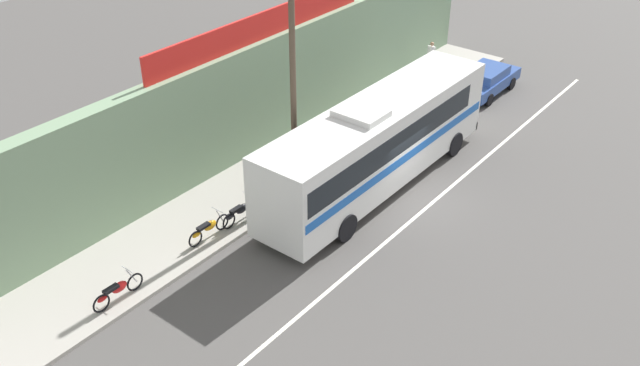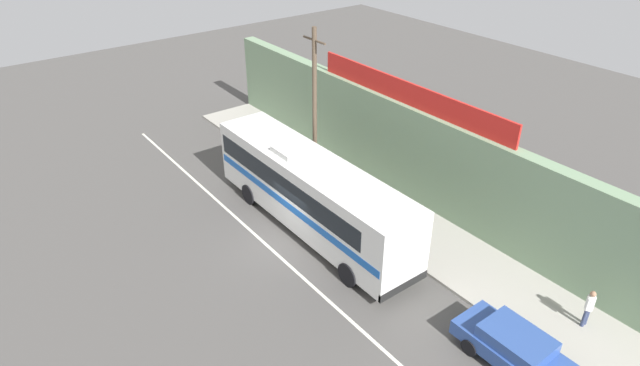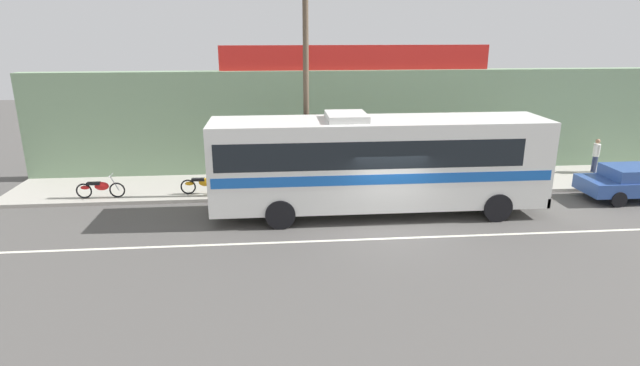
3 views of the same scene
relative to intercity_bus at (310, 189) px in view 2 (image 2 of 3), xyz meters
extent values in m
plane|color=#4F4C49|center=(0.25, -1.61, -2.07)|extent=(70.00, 70.00, 0.00)
cube|color=#A8A399|center=(0.25, 3.59, -2.00)|extent=(30.00, 3.60, 0.14)
cube|color=gray|center=(0.25, 5.74, 0.33)|extent=(30.00, 0.70, 4.80)
cube|color=red|center=(0.11, 5.74, 3.28)|extent=(12.28, 0.12, 1.10)
cube|color=silver|center=(0.25, -2.41, -2.06)|extent=(30.00, 0.14, 0.01)
cube|color=silver|center=(0.09, 0.00, -0.07)|extent=(12.07, 2.51, 3.10)
cube|color=black|center=(-0.40, 0.00, 0.48)|extent=(10.62, 2.53, 0.96)
cube|color=#1956B2|center=(0.09, 0.00, -0.37)|extent=(11.83, 2.53, 0.36)
cube|color=black|center=(6.09, 0.00, 0.38)|extent=(0.04, 2.26, 1.40)
cube|color=black|center=(6.08, 0.00, -1.44)|extent=(0.12, 2.51, 0.36)
cube|color=silver|center=(-1.12, 0.00, 1.60)|extent=(1.40, 1.76, 0.24)
cylinder|color=black|center=(4.19, 1.17, -1.55)|extent=(1.04, 0.32, 1.04)
cylinder|color=black|center=(4.19, -1.17, -1.55)|extent=(1.04, 0.32, 1.04)
cylinder|color=black|center=(-3.53, 1.17, -1.55)|extent=(1.04, 0.32, 1.04)
cylinder|color=black|center=(-3.53, -1.17, -1.55)|extent=(1.04, 0.32, 1.04)
cube|color=#2D4C93|center=(10.74, 0.66, -1.46)|extent=(4.29, 1.75, 0.56)
cube|color=#2D4C93|center=(10.64, 0.66, -0.94)|extent=(2.23, 1.57, 0.48)
cube|color=black|center=(11.47, 0.66, -0.97)|extent=(0.21, 1.47, 0.34)
cylinder|color=black|center=(9.50, 1.49, -1.76)|extent=(0.62, 0.20, 0.62)
cylinder|color=black|center=(9.50, -0.16, -1.76)|extent=(0.62, 0.20, 0.62)
cylinder|color=brown|center=(-2.41, 2.07, 2.28)|extent=(0.22, 0.22, 8.40)
cylinder|color=brown|center=(-2.41, 2.07, 5.88)|extent=(1.60, 0.10, 0.10)
torus|color=black|center=(-4.52, 2.36, -1.62)|extent=(0.62, 0.06, 0.62)
torus|color=black|center=(-5.74, 2.36, -1.62)|extent=(0.62, 0.06, 0.62)
cylinder|color=silver|center=(-4.60, 2.36, -1.32)|extent=(0.34, 0.04, 0.65)
cylinder|color=silver|center=(-4.70, 2.36, -1.00)|extent=(0.03, 0.56, 0.03)
ellipsoid|color=black|center=(-5.07, 2.36, -1.44)|extent=(0.56, 0.22, 0.34)
cube|color=black|center=(-5.35, 2.36, -1.32)|extent=(0.52, 0.20, 0.10)
ellipsoid|color=black|center=(-5.68, 2.36, -1.48)|extent=(0.36, 0.14, 0.16)
torus|color=black|center=(-5.93, 2.51, -1.62)|extent=(0.62, 0.06, 0.62)
torus|color=black|center=(-7.22, 2.51, -1.62)|extent=(0.62, 0.06, 0.62)
cylinder|color=silver|center=(-6.01, 2.51, -1.32)|extent=(0.34, 0.04, 0.65)
cylinder|color=silver|center=(-6.11, 2.51, -1.00)|extent=(0.03, 0.56, 0.03)
ellipsoid|color=orange|center=(-6.51, 2.51, -1.44)|extent=(0.56, 0.22, 0.34)
cube|color=black|center=(-6.80, 2.51, -1.32)|extent=(0.52, 0.20, 0.10)
ellipsoid|color=orange|center=(-7.16, 2.51, -1.48)|extent=(0.36, 0.14, 0.16)
torus|color=black|center=(-9.97, 2.34, -1.62)|extent=(0.62, 0.06, 0.62)
torus|color=black|center=(-11.26, 2.34, -1.62)|extent=(0.62, 0.06, 0.62)
cylinder|color=silver|center=(-10.05, 2.34, -1.32)|extent=(0.34, 0.04, 0.65)
cylinder|color=silver|center=(-10.15, 2.34, -1.00)|extent=(0.03, 0.56, 0.03)
ellipsoid|color=red|center=(-10.55, 2.34, -1.44)|extent=(0.56, 0.22, 0.34)
cube|color=black|center=(-10.85, 2.34, -1.32)|extent=(0.52, 0.20, 0.10)
ellipsoid|color=red|center=(-11.20, 2.34, -1.48)|extent=(0.36, 0.14, 0.16)
cylinder|color=navy|center=(11.22, 4.24, -1.54)|extent=(0.13, 0.13, 0.77)
cylinder|color=navy|center=(11.22, 4.06, -1.54)|extent=(0.13, 0.13, 0.77)
cylinder|color=white|center=(11.22, 4.15, -0.87)|extent=(0.30, 0.30, 0.58)
sphere|color=#A37556|center=(11.22, 4.15, -0.44)|extent=(0.21, 0.21, 0.21)
cylinder|color=white|center=(11.22, 4.35, -0.84)|extent=(0.08, 0.08, 0.53)
cylinder|color=white|center=(11.22, 3.95, -0.84)|extent=(0.08, 0.08, 0.53)
camera|label=1|loc=(-19.69, -12.82, 12.75)|focal=39.18mm
camera|label=2|loc=(16.81, -12.22, 12.53)|focal=30.20mm
camera|label=3|loc=(-3.66, -17.72, 4.64)|focal=28.71mm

